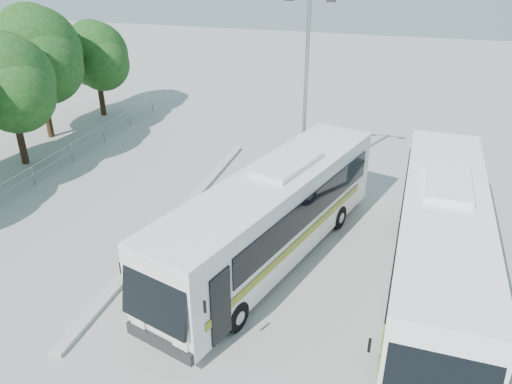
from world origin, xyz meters
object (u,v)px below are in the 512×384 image
(coach_adjacent, at_px, (439,242))
(lamppost, at_px, (306,88))
(tree_far_e, at_px, (96,55))
(tree_far_d, at_px, (37,53))
(tree_far_c, at_px, (9,81))
(coach_main, at_px, (272,215))

(coach_adjacent, distance_m, lamppost, 9.04)
(coach_adjacent, bearing_deg, tree_far_e, 148.76)
(tree_far_d, xyz_separation_m, tree_far_e, (0.68, 4.50, -0.93))
(lamppost, bearing_deg, tree_far_e, 155.23)
(tree_far_c, xyz_separation_m, lamppost, (14.12, 1.41, 0.40))
(coach_adjacent, height_order, lamppost, lamppost)
(lamppost, bearing_deg, coach_main, -88.30)
(lamppost, bearing_deg, tree_far_c, -174.17)
(tree_far_e, bearing_deg, coach_main, -41.20)
(coach_adjacent, relative_size, lamppost, 1.45)
(coach_adjacent, xyz_separation_m, lamppost, (-5.67, 6.46, 2.81))
(tree_far_c, distance_m, tree_far_e, 8.22)
(tree_far_c, bearing_deg, lamppost, 5.70)
(coach_main, distance_m, lamppost, 6.80)
(coach_main, relative_size, coach_adjacent, 0.97)
(tree_far_d, bearing_deg, coach_adjacent, -22.64)
(tree_far_d, bearing_deg, coach_main, -28.64)
(tree_far_c, relative_size, tree_far_d, 0.88)
(tree_far_c, height_order, tree_far_d, tree_far_d)
(tree_far_d, distance_m, coach_adjacent, 22.92)
(coach_main, bearing_deg, tree_far_c, 178.50)
(tree_far_e, relative_size, coach_adjacent, 0.48)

